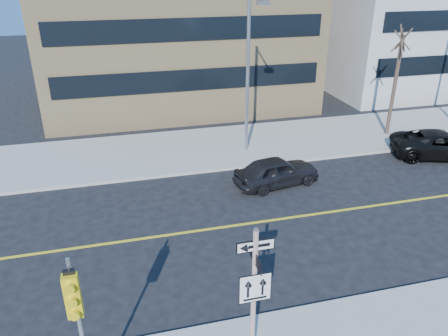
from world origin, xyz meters
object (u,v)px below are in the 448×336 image
object	(u,v)px
streetlight_a	(249,67)
street_tree_west	(402,43)
traffic_signal	(75,307)
parked_car_a	(277,171)
sign_pole	(254,292)
parked_car_c	(441,144)

from	to	relation	value
streetlight_a	street_tree_west	bearing A→B (deg)	3.45
traffic_signal	streetlight_a	size ratio (longest dim) A/B	0.50
parked_car_a	streetlight_a	xyz separation A→B (m)	(-0.25, 3.81, 4.06)
traffic_signal	street_tree_west	xyz separation A→B (m)	(17.00, 13.96, 2.50)
sign_pole	streetlight_a	world-z (taller)	streetlight_a
sign_pole	street_tree_west	world-z (taller)	street_tree_west
streetlight_a	parked_car_a	bearing A→B (deg)	-86.20
traffic_signal	parked_car_c	world-z (taller)	traffic_signal
sign_pole	street_tree_west	bearing A→B (deg)	46.74
parked_car_a	street_tree_west	world-z (taller)	street_tree_west
parked_car_c	street_tree_west	size ratio (longest dim) A/B	0.80
traffic_signal	parked_car_c	size ratio (longest dim) A/B	0.78
parked_car_c	street_tree_west	xyz separation A→B (m)	(-0.96, 3.46, 4.81)
sign_pole	parked_car_c	bearing A→B (deg)	36.55
sign_pole	street_tree_west	size ratio (longest dim) A/B	0.64
traffic_signal	streetlight_a	xyz separation A→B (m)	(8.00, 13.42, 1.73)
parked_car_a	parked_car_c	distance (m)	9.75
sign_pole	traffic_signal	distance (m)	4.05
parked_car_a	parked_car_c	size ratio (longest dim) A/B	0.80
parked_car_a	street_tree_west	xyz separation A→B (m)	(8.75, 4.36, 4.83)
parked_car_c	street_tree_west	bearing A→B (deg)	33.66
traffic_signal	parked_car_a	size ratio (longest dim) A/B	0.99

